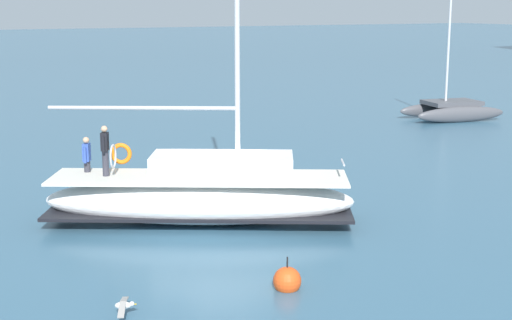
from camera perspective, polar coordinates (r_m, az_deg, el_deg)
The scene contains 5 objects.
ground_plane at distance 23.68m, azimuth -2.70°, elevation -4.56°, with size 400.00×400.00×0.00m, color #38607A.
main_sailboat at distance 23.13m, azimuth -4.18°, elevation -2.66°, with size 6.88×9.51×12.15m.
moored_catamaran at distance 45.70m, azimuth 14.73°, elevation 3.81°, with size 3.75×6.05×8.01m.
seagull at distance 16.73m, azimuth -10.08°, elevation -10.88°, with size 1.10×0.60×0.17m.
mooring_buoy at distance 18.00m, azimuth 2.40°, elevation -9.22°, with size 0.68×0.68×0.94m.
Camera 1 is at (20.49, -9.83, 6.64)m, focal length 52.25 mm.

